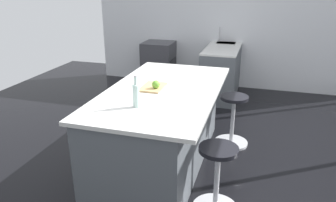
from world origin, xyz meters
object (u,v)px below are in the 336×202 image
Objects in this scene: cutting_board at (153,87)px; water_bottle at (136,95)px; stool_by_window at (232,122)px; stool_middle at (217,182)px; apple_green at (156,84)px; oven_range at (159,64)px; kitchen_island at (160,126)px.

water_bottle reaches higher than cutting_board.
cutting_board is at bearing -176.50° from water_bottle.
stool_by_window is at bearing 147.71° from water_bottle.
stool_by_window is at bearing 180.00° from stool_middle.
apple_green is (-0.64, -0.80, 0.68)m from stool_middle.
apple_green is at bearing 43.59° from cutting_board.
apple_green is at bearing 177.90° from water_bottle.
oven_range is at bearing -162.43° from apple_green.
stool_middle is 1.10m from water_bottle.
stool_middle is 1.26m from cutting_board.
oven_range reaches higher than stool_by_window.
oven_range is 4.02m from stool_middle.
apple_green is (0.76, -0.80, 0.68)m from stool_by_window.
stool_by_window is at bearing 133.74° from apple_green.
apple_green is 0.53m from water_bottle.
stool_middle is (3.62, 1.74, -0.12)m from oven_range.
kitchen_island reaches higher than stool_middle.
stool_middle is at bearing 82.49° from water_bottle.
water_bottle is at bearing -97.51° from stool_middle.
cutting_board reaches higher than oven_range.
stool_middle is at bearing 0.00° from stool_by_window.
stool_middle is (1.40, 0.00, 0.00)m from stool_by_window.
cutting_board is at bearing -129.20° from stool_middle.
oven_range is at bearing -154.30° from stool_middle.
kitchen_island is at bearing 160.84° from apple_green.
oven_range is at bearing -141.86° from stool_by_window.
kitchen_island is at bearing 176.02° from water_bottle.
kitchen_island is 7.09× the size of water_bottle.
oven_range is 1.30× the size of stool_by_window.
cutting_board is (0.70, -0.85, 0.62)m from stool_by_window.
oven_range is 9.97× the size of apple_green.
oven_range is at bearing -161.69° from kitchen_island.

